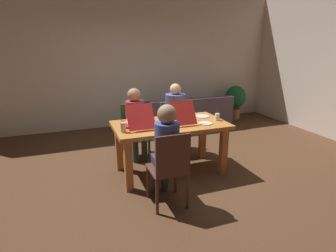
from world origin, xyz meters
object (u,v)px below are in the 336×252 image
at_px(potted_plant, 235,99).
at_px(pizza_box_0, 177,118).
at_px(plate_1, 205,123).
at_px(chair_2, 134,126).
at_px(chair_0, 170,167).
at_px(person_0, 165,146).
at_px(drinking_glass_2, 123,127).
at_px(plate_0, 202,116).
at_px(drinking_glass_1, 217,117).
at_px(dining_table, 170,131).
at_px(person_2, 136,117).
at_px(chair_1, 173,123).
at_px(couch, 187,116).
at_px(person_1, 176,113).
at_px(drinking_glass_0, 169,124).
at_px(pizza_box_1, 137,122).

bearing_deg(potted_plant, pizza_box_0, -138.52).
bearing_deg(plate_1, chair_2, 127.11).
relative_size(chair_0, person_0, 0.76).
bearing_deg(drinking_glass_2, plate_0, 15.13).
distance_m(chair_0, pizza_box_0, 1.10).
distance_m(person_0, drinking_glass_1, 1.25).
xyz_separation_m(dining_table, chair_0, (-0.34, -0.89, -0.12)).
relative_size(person_2, potted_plant, 1.38).
distance_m(dining_table, person_0, 0.82).
relative_size(person_2, pizza_box_0, 2.19).
bearing_deg(chair_1, chair_0, -112.54).
height_order(chair_0, person_2, person_2).
xyz_separation_m(drinking_glass_2, potted_plant, (3.38, 2.47, -0.32)).
bearing_deg(chair_0, couch, 62.26).
bearing_deg(couch, person_1, -121.93).
xyz_separation_m(chair_0, person_1, (0.73, 1.62, 0.19)).
bearing_deg(person_2, person_1, -1.01).
xyz_separation_m(person_0, couch, (1.54, 2.77, -0.46)).
distance_m(drinking_glass_0, drinking_glass_2, 0.63).
distance_m(person_0, plate_1, 0.98).
bearing_deg(potted_plant, pizza_box_1, -144.87).
distance_m(pizza_box_1, couch, 2.63).
relative_size(chair_1, person_1, 0.71).
bearing_deg(drinking_glass_0, drinking_glass_1, 6.94).
bearing_deg(dining_table, chair_1, 65.91).
distance_m(person_2, couch, 2.05).
relative_size(chair_0, drinking_glass_0, 8.70).
bearing_deg(person_1, dining_table, -117.77).
relative_size(dining_table, plate_1, 8.25).
bearing_deg(chair_1, person_2, -170.84).
bearing_deg(chair_1, drinking_glass_1, -70.35).
xyz_separation_m(plate_1, potted_plant, (2.18, 2.48, -0.26)).
xyz_separation_m(plate_0, couch, (0.58, 1.85, -0.51)).
height_order(drinking_glass_1, drinking_glass_2, drinking_glass_2).
bearing_deg(couch, potted_plant, 10.04).
bearing_deg(plate_1, pizza_box_1, 164.02).
bearing_deg(pizza_box_1, plate_1, -15.98).
bearing_deg(person_0, person_1, 63.66).
height_order(chair_1, drinking_glass_2, drinking_glass_2).
height_order(pizza_box_0, drinking_glass_2, pizza_box_0).
bearing_deg(chair_0, person_1, 65.85).
bearing_deg(dining_table, person_2, 114.69).
bearing_deg(drinking_glass_2, person_2, 67.25).
relative_size(dining_table, pizza_box_1, 2.87).
relative_size(person_0, plate_1, 6.22).
distance_m(pizza_box_1, drinking_glass_1, 1.22).
height_order(drinking_glass_0, drinking_glass_2, drinking_glass_2).
distance_m(person_1, drinking_glass_0, 1.05).
xyz_separation_m(person_0, plate_1, (0.82, 0.54, 0.05)).
relative_size(chair_1, drinking_glass_2, 6.59).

